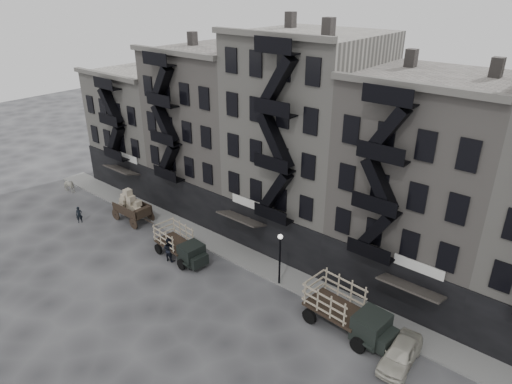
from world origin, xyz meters
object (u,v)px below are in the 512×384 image
Objects in this scene: stake_truck_west at (180,242)px; pedestrian_mid at (169,249)px; stake_truck_east at (347,308)px; horse at (68,186)px; wagon at (131,203)px; car_east at (400,354)px; pedestrian_west at (79,215)px.

stake_truck_west is 1.02m from pedestrian_mid.
stake_truck_west is at bearing -170.71° from stake_truck_east.
wagon reaches higher than horse.
stake_truck_west is 1.27× the size of car_east.
wagon is 2.39× the size of pedestrian_west.
car_east is (26.60, -0.69, -1.12)m from wagon.
pedestrian_mid is (7.89, -2.22, -0.81)m from wagon.
horse is at bearing -176.84° from stake_truck_west.
wagon is 0.62× the size of stake_truck_east.
wagon reaches higher than stake_truck_east.
stake_truck_east is 3.02× the size of pedestrian_mid.
horse is 0.88× the size of pedestrian_mid.
pedestrian_west is at bearing -124.25° from horse.
horse is 0.43× the size of car_east.
horse is 33.05m from stake_truck_east.
pedestrian_west is at bearing -3.11° from pedestrian_mid.
pedestrian_west is at bearing -178.54° from car_east.
wagon is at bearing -98.71° from horse.
stake_truck_east is at bearing -0.64° from wagon.
horse is 18.61m from stake_truck_west.
car_east is 30.09m from pedestrian_west.
pedestrian_mid reaches higher than horse.
horse is 18.26m from pedestrian_mid.
stake_truck_west reaches higher than horse.
wagon is 8.41m from stake_truck_west.
stake_truck_west reaches higher than pedestrian_west.
wagon is 4.91m from pedestrian_west.
wagon is 22.75m from stake_truck_east.
stake_truck_east is (14.46, 1.15, 0.25)m from stake_truck_west.
horse is 1.13× the size of pedestrian_west.
wagon is at bearing 176.17° from stake_truck_west.
pedestrian_mid is at bearing -107.08° from horse.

